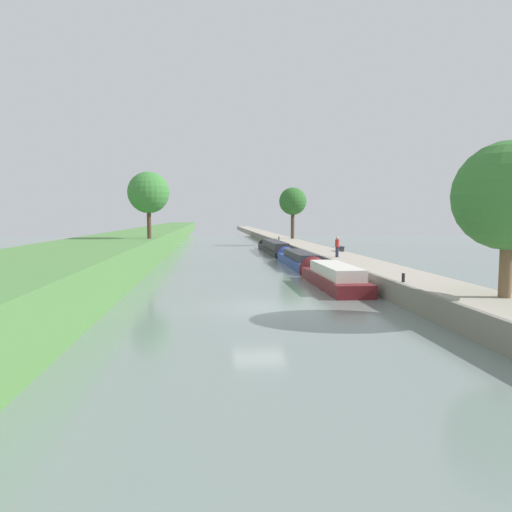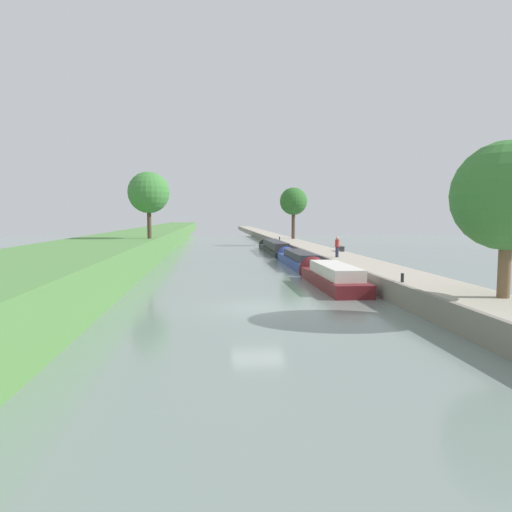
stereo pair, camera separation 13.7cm
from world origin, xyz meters
name	(u,v)px [view 1 (the left image)]	position (x,y,z in m)	size (l,w,h in m)	color
ground_plane	(259,308)	(0.00, 0.00, 0.00)	(160.00, 160.00, 0.00)	slate
left_grassy_bank	(17,287)	(-11.05, 0.00, 1.19)	(7.98, 260.00, 2.39)	#518442
right_towpath	(434,294)	(8.78, 0.00, 0.53)	(3.43, 260.00, 1.07)	#A89E8E
stone_quay	(399,294)	(6.94, 0.00, 0.56)	(0.25, 260.00, 1.12)	gray
narrowboat_maroon	(330,276)	(5.31, 6.87, 0.58)	(2.16, 10.43, 2.09)	maroon
narrowboat_blue	(297,259)	(5.44, 18.54, 0.55)	(1.93, 12.55, 1.88)	#283D93
narrowboat_black	(273,247)	(5.39, 33.64, 0.59)	(1.95, 17.06, 2.09)	black
tree_rightbank_near	(509,196)	(9.65, -4.14, 5.18)	(4.40, 4.40, 6.33)	brown
tree_rightbank_midnear	(293,202)	(9.94, 45.41, 6.54)	(4.05, 4.05, 7.55)	#4C3828
tree_leftbank_downstream	(148,193)	(-7.70, 20.21, 6.47)	(3.68, 3.68, 5.95)	#4C3828
person_walking	(337,246)	(7.97, 14.65, 1.94)	(0.34, 0.34, 1.66)	#282D42
mooring_bollard_near	(403,278)	(7.36, 0.46, 1.29)	(0.16, 0.16, 0.45)	black
mooring_bollard_far	(279,238)	(7.36, 41.93, 1.29)	(0.16, 0.16, 0.45)	black
park_bench	(340,248)	(10.04, 20.84, 1.41)	(0.44, 1.50, 0.47)	#333338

